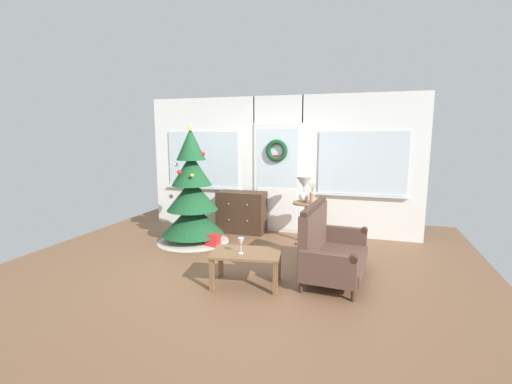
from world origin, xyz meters
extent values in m
plane|color=brown|center=(0.00, 0.00, 0.00)|extent=(6.76, 6.76, 0.00)
cube|color=white|center=(-1.52, 2.09, 1.27)|extent=(2.15, 0.08, 2.55)
cube|color=white|center=(1.52, 2.09, 1.27)|extent=(2.15, 0.08, 2.55)
cube|color=white|center=(0.00, 2.09, 2.30)|extent=(0.94, 0.08, 0.50)
cube|color=silver|center=(0.00, 2.05, 1.02)|extent=(0.90, 0.05, 2.05)
cube|color=white|center=(0.00, 2.03, 0.45)|extent=(0.78, 0.02, 0.80)
cube|color=silver|center=(0.00, 2.03, 1.40)|extent=(0.78, 0.01, 1.10)
cube|color=silver|center=(-1.52, 2.03, 1.35)|extent=(1.50, 0.01, 1.10)
cube|color=silver|center=(1.52, 2.03, 1.35)|extent=(1.50, 0.01, 1.10)
cube|color=silver|center=(-1.52, 2.02, 0.78)|extent=(1.59, 0.06, 0.03)
cube|color=silver|center=(1.52, 2.02, 0.78)|extent=(1.59, 0.06, 0.03)
torus|color=#164424|center=(0.00, 1.99, 1.55)|extent=(0.41, 0.09, 0.41)
cube|color=red|center=(0.00, 1.97, 1.42)|extent=(0.10, 0.02, 0.10)
cylinder|color=#4C331E|center=(-1.23, 0.97, 0.10)|extent=(0.10, 0.10, 0.20)
cone|color=beige|center=(-1.23, 0.97, 0.05)|extent=(1.24, 1.24, 0.10)
cone|color=#194C28|center=(-1.23, 0.97, 0.40)|extent=(1.07, 1.07, 0.54)
cone|color=#194C28|center=(-1.23, 0.97, 0.83)|extent=(0.87, 0.87, 0.54)
cone|color=#194C28|center=(-1.23, 0.97, 1.26)|extent=(0.68, 0.68, 0.54)
cone|color=#194C28|center=(-1.23, 0.97, 1.69)|extent=(0.49, 0.49, 0.54)
cone|color=#E0BC4C|center=(-1.23, 0.97, 1.97)|extent=(0.12, 0.12, 0.12)
sphere|color=red|center=(-1.31, 0.71, 1.24)|extent=(0.08, 0.08, 0.08)
sphere|color=gold|center=(-1.08, 0.71, 1.19)|extent=(0.06, 0.06, 0.06)
sphere|color=silver|center=(-1.44, 0.83, 1.35)|extent=(0.07, 0.07, 0.07)
sphere|color=#264CB2|center=(-1.55, 1.21, 0.38)|extent=(0.07, 0.07, 0.07)
sphere|color=red|center=(-1.03, 1.02, 1.53)|extent=(0.07, 0.07, 0.07)
sphere|color=gold|center=(-1.48, 0.72, 0.61)|extent=(0.06, 0.06, 0.06)
sphere|color=silver|center=(-1.59, 0.88, 0.79)|extent=(0.07, 0.07, 0.07)
cube|color=#3D281C|center=(-0.62, 1.79, 0.39)|extent=(0.90, 0.42, 0.78)
sphere|color=tan|center=(-0.80, 1.57, 0.58)|extent=(0.03, 0.03, 0.03)
sphere|color=tan|center=(-0.44, 1.57, 0.58)|extent=(0.03, 0.03, 0.03)
sphere|color=tan|center=(-0.80, 1.57, 0.28)|extent=(0.03, 0.03, 0.03)
sphere|color=tan|center=(-0.44, 1.57, 0.28)|extent=(0.03, 0.03, 0.03)
cylinder|color=#3D281C|center=(1.53, -0.55, 0.07)|extent=(0.05, 0.05, 0.14)
cylinder|color=#3D281C|center=(1.63, 0.69, 0.07)|extent=(0.05, 0.05, 0.14)
cylinder|color=#3D281C|center=(0.94, -0.51, 0.07)|extent=(0.05, 0.05, 0.14)
cylinder|color=#3D281C|center=(1.03, 0.74, 0.07)|extent=(0.05, 0.05, 0.14)
cube|color=brown|center=(1.28, 0.09, 0.21)|extent=(0.81, 1.24, 0.14)
cube|color=brown|center=(0.98, 0.11, 0.59)|extent=(0.21, 1.19, 0.62)
cube|color=#3D281C|center=(0.98, 0.11, 0.93)|extent=(0.17, 1.16, 0.06)
cube|color=brown|center=(1.23, -0.54, 0.33)|extent=(0.67, 0.14, 0.38)
cylinder|color=#3D281C|center=(1.52, -0.57, 0.50)|extent=(0.10, 0.10, 0.09)
cube|color=brown|center=(1.33, 0.73, 0.33)|extent=(0.67, 0.14, 0.38)
cylinder|color=#3D281C|center=(1.62, 0.71, 0.50)|extent=(0.10, 0.10, 0.09)
cylinder|color=brown|center=(0.66, 1.51, 0.69)|extent=(0.48, 0.48, 0.02)
cylinder|color=brown|center=(0.66, 1.51, 0.34)|extent=(0.07, 0.07, 0.67)
cube|color=brown|center=(0.82, 1.51, 0.02)|extent=(0.20, 0.05, 0.04)
cube|color=brown|center=(0.58, 1.65, 0.02)|extent=(0.14, 0.20, 0.04)
cube|color=brown|center=(0.58, 1.38, 0.02)|extent=(0.14, 0.20, 0.04)
sphere|color=silver|center=(0.60, 1.55, 0.78)|extent=(0.16, 0.16, 0.16)
cylinder|color=silver|center=(0.60, 1.55, 0.91)|extent=(0.02, 0.02, 0.06)
cone|color=silver|center=(0.60, 1.55, 1.04)|extent=(0.28, 0.28, 0.20)
cylinder|color=tan|center=(0.76, 1.45, 0.78)|extent=(0.09, 0.09, 0.16)
sphere|color=tan|center=(0.76, 1.45, 0.86)|extent=(0.10, 0.10, 0.10)
cylinder|color=#4C7042|center=(0.74, 1.45, 0.96)|extent=(0.07, 0.01, 0.17)
cylinder|color=#4C7042|center=(0.76, 1.45, 0.96)|extent=(0.01, 0.01, 0.18)
cylinder|color=#4C7042|center=(0.78, 1.45, 0.96)|extent=(0.07, 0.01, 0.17)
cube|color=brown|center=(0.25, -0.49, 0.41)|extent=(0.91, 0.64, 0.03)
cube|color=brown|center=(-0.09, -0.77, 0.20)|extent=(0.05, 0.05, 0.40)
cube|color=brown|center=(0.66, -0.65, 0.20)|extent=(0.05, 0.05, 0.40)
cube|color=brown|center=(-0.16, -0.33, 0.20)|extent=(0.05, 0.05, 0.40)
cube|color=brown|center=(0.59, -0.21, 0.20)|extent=(0.05, 0.05, 0.40)
cylinder|color=silver|center=(0.21, -0.56, 0.43)|extent=(0.06, 0.06, 0.01)
cylinder|color=silver|center=(0.21, -0.56, 0.48)|extent=(0.01, 0.01, 0.10)
cone|color=silver|center=(0.21, -0.56, 0.58)|extent=(0.08, 0.08, 0.09)
cube|color=red|center=(-0.79, 0.81, 0.11)|extent=(0.21, 0.19, 0.21)
camera|label=1|loc=(1.62, -4.47, 1.85)|focal=25.14mm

